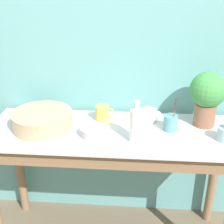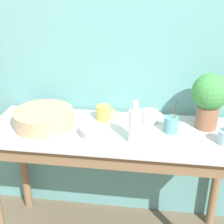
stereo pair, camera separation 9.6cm
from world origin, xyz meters
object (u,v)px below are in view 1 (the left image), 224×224
bowl_wash_large (42,120)px  bowl_small_steel (93,131)px  mug_cream (149,115)px  mug_yellow (102,113)px  potted_plant (207,95)px  utensil_cup (171,123)px  bottle_tall (136,125)px

bowl_wash_large → bowl_small_steel: 0.33m
mug_cream → bowl_wash_large: bearing=-168.5°
bowl_wash_large → mug_yellow: bowl_wash_large is taller
bowl_small_steel → bowl_wash_large: bearing=167.0°
potted_plant → mug_cream: bearing=176.1°
bowl_small_steel → utensil_cup: utensil_cup is taller
potted_plant → bowl_wash_large: bearing=-173.7°
bottle_tall → mug_cream: (0.08, 0.25, -0.06)m
potted_plant → mug_cream: potted_plant is taller
bowl_wash_large → bottle_tall: size_ratio=1.48×
mug_yellow → mug_cream: (0.29, 0.00, -0.01)m
bowl_wash_large → mug_yellow: bearing=19.7°
utensil_cup → mug_yellow: bearing=166.2°
bottle_tall → mug_cream: bottle_tall is taller
bottle_tall → mug_yellow: bottle_tall is taller
bowl_wash_large → utensil_cup: size_ratio=1.68×
potted_plant → bowl_small_steel: size_ratio=2.20×
mug_cream → utensil_cup: (0.12, -0.11, 0.01)m
potted_plant → mug_yellow: bearing=178.4°
potted_plant → bowl_wash_large: size_ratio=0.94×
mug_yellow → bowl_small_steel: mug_yellow is taller
potted_plant → bottle_tall: size_ratio=1.38×
mug_yellow → utensil_cup: 0.43m
bottle_tall → utensil_cup: bottle_tall is taller
mug_cream → utensil_cup: 0.16m
potted_plant → bottle_tall: bearing=-151.0°
potted_plant → mug_cream: size_ratio=2.63×
bowl_wash_large → utensil_cup: 0.76m
bowl_wash_large → bowl_small_steel: (0.32, -0.07, -0.03)m
bottle_tall → mug_yellow: 0.33m
potted_plant → mug_yellow: (-0.62, 0.02, -0.15)m
bowl_wash_large → utensil_cup: bearing=1.7°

